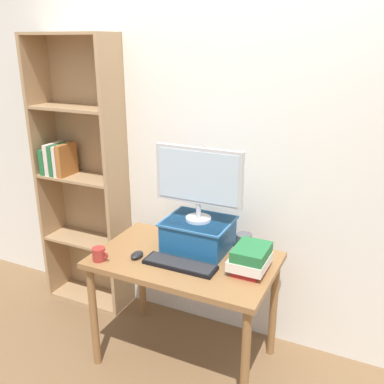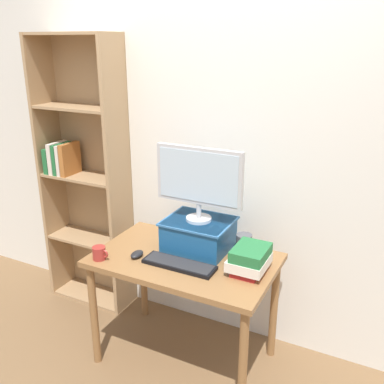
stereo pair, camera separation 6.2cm
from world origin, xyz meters
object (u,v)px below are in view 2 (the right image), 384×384
Objects in this scene: bookshelf_unit at (84,174)px; book_stack at (250,259)px; desk_speaker at (244,245)px; computer_monitor at (199,179)px; riser_box at (199,233)px; desk at (185,271)px; computer_mouse at (137,254)px; keyboard at (179,264)px; coffee_mug at (99,253)px.

book_stack is at bearing -12.62° from bookshelf_unit.
computer_monitor is at bearing -174.34° from desk_speaker.
riser_box is at bearing -9.98° from bookshelf_unit.
bookshelf_unit is at bearing 161.72° from desk.
riser_box is 0.41m from computer_mouse.
riser_box is at bearing -174.63° from desk_speaker.
desk is at bearing -97.23° from computer_monitor.
computer_monitor reaches higher than book_stack.
bookshelf_unit is 4.66× the size of keyboard.
keyboard is (0.00, -0.27, -0.09)m from riser_box.
book_stack reaches higher than desk_speaker.
riser_box is 0.28m from keyboard.
desk is 0.54× the size of bookshelf_unit.
book_stack is 1.76× the size of desk_speaker.
bookshelf_unit is 0.88m from coffee_mug.
riser_box is at bearing 82.84° from desk.
desk is at bearing 25.02° from computer_mouse.
desk is 1.96× the size of computer_monitor.
computer_monitor is 5.48× the size of computer_mouse.
riser_box is 0.63m from coffee_mug.
computer_mouse is at bearing -154.98° from desk.
keyboard is 0.42m from desk_speaker.
bookshelf_unit is 3.66× the size of computer_monitor.
coffee_mug is at bearing -151.14° from desk.
bookshelf_unit is 4.94× the size of riser_box.
desk_speaker is at bearing 29.53° from coffee_mug.
computer_monitor is 0.76m from coffee_mug.
desk_speaker is (0.30, 0.03, -0.03)m from riser_box.
computer_mouse is at bearing -135.40° from riser_box.
keyboard is 0.42m from book_stack.
desk_speaker reaches higher than coffee_mug.
coffee_mug is at bearing -162.73° from book_stack.
computer_mouse is at bearing -31.07° from bookshelf_unit.
desk_speaker is (0.78, 0.44, 0.03)m from coffee_mug.
bookshelf_unit reaches higher than riser_box.
desk is 10.31× the size of coffee_mug.
keyboard is at bearing 3.09° from computer_mouse.
coffee_mug is at bearing -45.17° from bookshelf_unit.
bookshelf_unit is (-1.05, 0.35, 0.40)m from desk.
desk is 0.45m from book_stack.
coffee_mug is (-0.87, -0.27, -0.04)m from book_stack.
book_stack is 0.91m from coffee_mug.
riser_box reaches higher than coffee_mug.
riser_box is 0.42m from book_stack.
desk is 2.50× the size of keyboard.
coffee_mug is at bearing -139.26° from riser_box.
book_stack is 2.34× the size of coffee_mug.
computer_mouse is 0.67m from desk_speaker.
book_stack is at bearing -59.83° from desk_speaker.
computer_mouse is 0.72× the size of desk_speaker.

